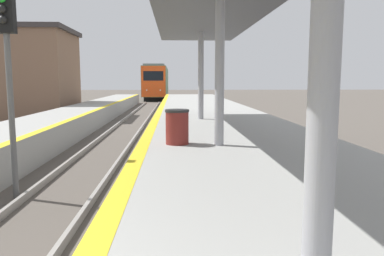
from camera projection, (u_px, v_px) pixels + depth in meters
name	position (u px, v px, depth m)	size (l,w,h in m)	color
train	(157.00, 82.00, 51.46)	(2.87, 17.20, 4.44)	black
signal_near	(7.00, 53.00, 7.53)	(0.36, 0.31, 4.31)	#595959
trash_bin	(177.00, 127.00, 8.86)	(0.57, 0.57, 0.82)	maroon
station_building	(9.00, 73.00, 25.06)	(8.56, 5.66, 5.92)	brown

